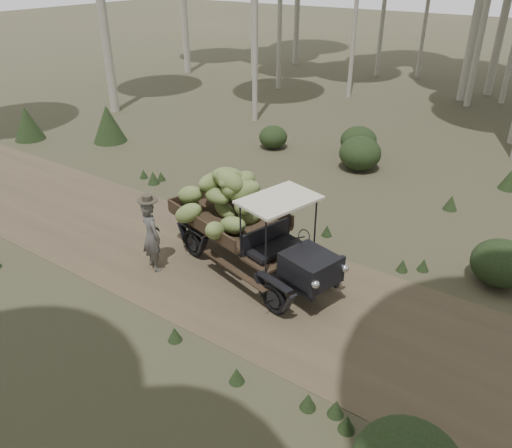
# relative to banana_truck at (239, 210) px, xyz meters

# --- Properties ---
(ground) EXTENTS (120.00, 120.00, 0.00)m
(ground) POSITION_rel_banana_truck_xyz_m (-0.00, -0.61, -1.30)
(ground) COLOR #473D2B
(ground) RESTS_ON ground
(dirt_track) EXTENTS (70.00, 4.00, 0.01)m
(dirt_track) POSITION_rel_banana_truck_xyz_m (-0.00, -0.61, -1.29)
(dirt_track) COLOR brown
(dirt_track) RESTS_ON ground
(banana_truck) EXTENTS (4.77, 2.62, 2.27)m
(banana_truck) POSITION_rel_banana_truck_xyz_m (0.00, 0.00, 0.00)
(banana_truck) COLOR black
(banana_truck) RESTS_ON ground
(farmer) EXTENTS (0.71, 0.59, 1.83)m
(farmer) POSITION_rel_banana_truck_xyz_m (-1.41, -1.38, -0.43)
(farmer) COLOR #4F4C48
(farmer) RESTS_ON ground
(undergrowth) EXTENTS (24.89, 19.56, 1.40)m
(undergrowth) POSITION_rel_banana_truck_xyz_m (1.04, -0.67, -0.75)
(undergrowth) COLOR #233319
(undergrowth) RESTS_ON ground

